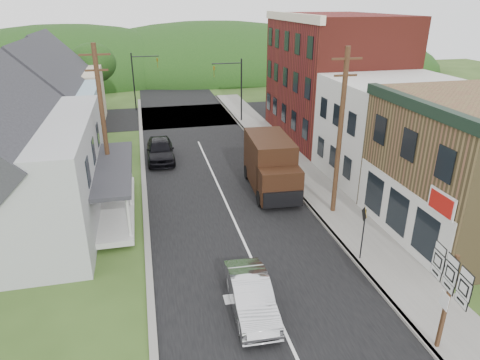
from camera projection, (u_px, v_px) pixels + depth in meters
ground at (252, 259)px, 19.73m from camera, size 120.00×120.00×0.00m
road at (215, 178)px, 28.70m from camera, size 9.00×90.00×0.02m
cross_road at (186, 116)px, 43.95m from camera, size 60.00×9.00×0.02m
sidewalk_right at (308, 180)px, 28.10m from camera, size 2.80×55.00×0.15m
curb_right at (289, 182)px, 27.82m from camera, size 0.20×55.00×0.15m
curb_left at (145, 196)px, 25.93m from camera, size 0.30×55.00×0.12m
storefront_tan at (478, 169)px, 20.70m from camera, size 8.00×8.00×7.00m
storefront_white at (393, 131)px, 27.53m from camera, size 8.00×7.00×6.50m
storefront_red at (333, 79)px, 35.36m from camera, size 8.00×12.00×10.00m
house_blue at (49, 108)px, 31.27m from camera, size 7.14×8.16×7.28m
house_cream at (61, 86)px, 39.24m from camera, size 7.14×8.16×7.28m
utility_pole_right at (340, 133)px, 22.21m from camera, size 1.60×0.26×9.00m
utility_pole_left at (104, 124)px, 23.75m from camera, size 1.60×0.26×9.00m
traffic_signal_right at (234, 83)px, 40.23m from camera, size 2.87×0.20×6.00m
traffic_signal_left at (140, 75)px, 44.73m from camera, size 2.87×0.20×6.00m
tree_left_d at (93, 63)px, 44.67m from camera, size 4.80×4.80×6.94m
forested_ridge at (167, 73)px, 69.07m from camera, size 90.00×30.00×16.00m
silver_sedan at (251, 296)px, 16.22m from camera, size 1.62×4.25×1.38m
dark_sedan at (160, 150)px, 31.46m from camera, size 2.01×4.87×1.65m
delivery_van at (271, 165)px, 26.19m from camera, size 2.77×6.06×3.32m
route_sign_cluster at (448, 289)px, 13.68m from camera, size 0.32×2.07×3.64m
warning_sign at (363, 226)px, 18.90m from camera, size 0.19×0.71×2.63m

